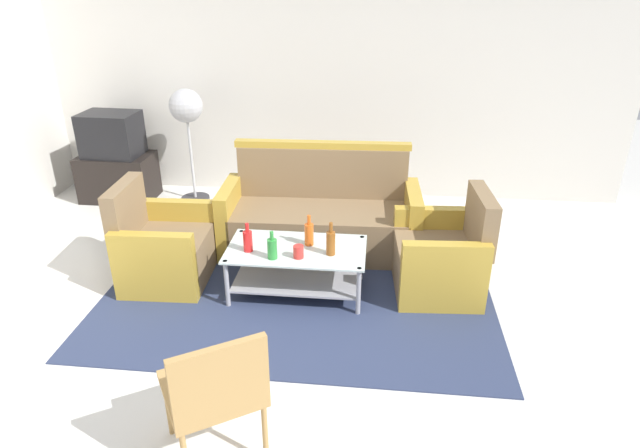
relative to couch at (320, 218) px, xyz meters
The scene contains 16 objects.
ground_plane 1.59m from the couch, 91.17° to the right, with size 14.00×14.00×0.00m, color silver.
wall_back 1.89m from the couch, 91.22° to the left, with size 6.52×0.19×2.80m.
rug 0.81m from the couch, 97.41° to the right, with size 3.13×2.28×0.01m, color #2D3856.
couch is the anchor object (origin of this frame).
armchair_left 1.44m from the couch, 150.55° to the right, with size 0.73×0.79×0.85m.
armchair_right 1.23m from the couch, 30.45° to the right, with size 0.74×0.80×0.85m.
coffee_table 0.81m from the couch, 97.41° to the right, with size 1.10×0.60×0.40m.
bottle_red 1.02m from the couch, 118.11° to the right, with size 0.07×0.07×0.24m.
bottle_brown 0.91m from the couch, 78.75° to the right, with size 0.07×0.07×0.27m.
bottle_orange 0.76m from the couch, 91.00° to the right, with size 0.07×0.07×0.26m.
bottle_green 1.04m from the couch, 104.94° to the right, with size 0.07×0.07×0.23m.
cup 0.97m from the couch, 93.98° to the right, with size 0.08×0.08×0.10m, color red.
tv_stand 2.63m from the couch, 157.89° to the left, with size 0.80×0.50×0.52m, color black.
television 2.67m from the couch, 157.84° to the left, with size 0.62×0.47×0.48m.
pedestal_fan 2.01m from the couch, 146.44° to the left, with size 0.36×0.36×1.27m.
wicker_chair 2.53m from the couch, 96.03° to the right, with size 0.66×0.66×0.84m.
Camera 1 is at (0.52, -3.00, 2.41)m, focal length 30.40 mm.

